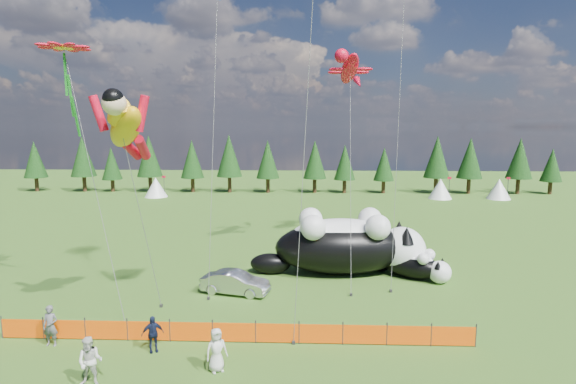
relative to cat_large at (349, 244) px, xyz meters
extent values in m
plane|color=#163D0B|center=(-6.21, -7.25, -2.05)|extent=(160.00, 160.00, 0.00)
cylinder|color=#262626|center=(-17.21, -10.25, -1.50)|extent=(0.06, 0.06, 1.10)
cylinder|color=#262626|center=(-15.21, -10.25, -1.50)|extent=(0.06, 0.06, 1.10)
cylinder|color=#262626|center=(-13.21, -10.25, -1.50)|extent=(0.06, 0.06, 1.10)
cylinder|color=#262626|center=(-11.21, -10.25, -1.50)|extent=(0.06, 0.06, 1.10)
cylinder|color=#262626|center=(-9.21, -10.25, -1.50)|extent=(0.06, 0.06, 1.10)
cylinder|color=#262626|center=(-7.21, -10.25, -1.50)|extent=(0.06, 0.06, 1.10)
cylinder|color=#262626|center=(-5.21, -10.25, -1.50)|extent=(0.06, 0.06, 1.10)
cylinder|color=#262626|center=(-3.21, -10.25, -1.50)|extent=(0.06, 0.06, 1.10)
cylinder|color=#262626|center=(-1.21, -10.25, -1.50)|extent=(0.06, 0.06, 1.10)
cylinder|color=#262626|center=(0.79, -10.25, -1.50)|extent=(0.06, 0.06, 1.10)
cylinder|color=#262626|center=(2.79, -10.25, -1.50)|extent=(0.06, 0.06, 1.10)
cylinder|color=#262626|center=(4.79, -10.25, -1.50)|extent=(0.06, 0.06, 1.10)
cube|color=#FF5305|center=(-16.21, -10.25, -1.55)|extent=(2.00, 0.04, 0.90)
cube|color=#FF5305|center=(-14.21, -10.25, -1.55)|extent=(2.00, 0.04, 0.90)
cube|color=#FF5305|center=(-12.21, -10.25, -1.55)|extent=(2.00, 0.04, 0.90)
cube|color=#FF5305|center=(-10.21, -10.25, -1.55)|extent=(2.00, 0.04, 0.90)
cube|color=#FF5305|center=(-8.21, -10.25, -1.55)|extent=(2.00, 0.04, 0.90)
cube|color=#FF5305|center=(-6.21, -10.25, -1.55)|extent=(2.00, 0.04, 0.90)
cube|color=#FF5305|center=(-4.21, -10.25, -1.55)|extent=(2.00, 0.04, 0.90)
cube|color=#FF5305|center=(-2.21, -10.25, -1.55)|extent=(2.00, 0.04, 0.90)
cube|color=#FF5305|center=(-0.21, -10.25, -1.55)|extent=(2.00, 0.04, 0.90)
cube|color=#FF5305|center=(1.79, -10.25, -1.55)|extent=(2.00, 0.04, 0.90)
cube|color=#FF5305|center=(3.79, -10.25, -1.55)|extent=(2.00, 0.04, 0.90)
ellipsoid|color=black|center=(-0.52, -0.03, -0.26)|extent=(9.16, 4.66, 3.58)
ellipsoid|color=white|center=(-0.52, -0.03, 0.63)|extent=(6.91, 3.35, 2.19)
sphere|color=white|center=(3.65, 0.20, -0.46)|extent=(3.18, 3.18, 3.18)
sphere|color=#D95474|center=(5.00, 0.28, -0.46)|extent=(0.45, 0.45, 0.45)
ellipsoid|color=black|center=(-5.28, -0.29, -1.35)|extent=(2.85, 1.54, 1.39)
cone|color=black|center=(3.70, -0.75, 0.81)|extent=(1.11, 1.11, 1.11)
cone|color=black|center=(3.60, 1.15, 0.81)|extent=(1.11, 1.11, 1.11)
sphere|color=white|center=(1.59, 1.38, 1.43)|extent=(1.67, 1.67, 1.67)
sphere|color=white|center=(1.74, -1.20, 1.43)|extent=(1.67, 1.67, 1.67)
sphere|color=white|center=(-2.57, 1.15, 1.43)|extent=(1.67, 1.67, 1.67)
sphere|color=white|center=(-2.43, -1.43, 1.43)|extent=(1.67, 1.67, 1.67)
ellipsoid|color=black|center=(4.06, -0.73, -1.23)|extent=(4.45, 3.85, 1.63)
ellipsoid|color=white|center=(4.06, -0.73, -0.83)|extent=(3.32, 2.84, 1.00)
sphere|color=white|center=(5.65, -1.79, -1.32)|extent=(1.45, 1.45, 1.45)
sphere|color=#D95474|center=(6.16, -2.13, -1.32)|extent=(0.20, 0.20, 0.20)
ellipsoid|color=black|center=(2.26, 0.48, -1.73)|extent=(1.41, 1.23, 0.63)
cone|color=black|center=(5.40, -2.15, -0.74)|extent=(0.51, 0.51, 0.51)
cone|color=black|center=(5.89, -1.43, -0.74)|extent=(0.51, 0.51, 0.51)
sphere|color=white|center=(5.22, -0.79, -0.46)|extent=(0.76, 0.76, 0.76)
sphere|color=white|center=(4.57, -1.77, -0.46)|extent=(0.76, 0.76, 0.76)
sphere|color=white|center=(3.64, 0.26, -0.46)|extent=(0.76, 0.76, 0.76)
sphere|color=white|center=(2.98, -0.72, -0.46)|extent=(0.76, 0.76, 0.76)
imported|color=silver|center=(-7.11, -4.09, -1.37)|extent=(4.32, 2.35, 1.35)
imported|color=#59585D|center=(-14.50, -10.85, -1.10)|extent=(0.69, 0.46, 1.89)
imported|color=silver|center=(-11.17, -13.93, -1.07)|extent=(1.00, 0.64, 1.96)
imported|color=#131A36|center=(-9.67, -11.22, -1.22)|extent=(1.08, 0.87, 1.65)
imported|color=silver|center=(-6.53, -12.70, -1.14)|extent=(1.06, 0.94, 1.82)
cylinder|color=#595959|center=(-11.32, -7.11, 2.96)|extent=(0.03, 0.03, 9.88)
cube|color=#262626|center=(-10.91, -6.29, -1.97)|extent=(0.15, 0.15, 0.16)
cylinder|color=#595959|center=(0.06, 0.59, 5.14)|extent=(0.03, 0.03, 17.06)
cube|color=#262626|center=(-0.22, -4.23, -1.97)|extent=(0.15, 0.15, 0.16)
cylinder|color=#595959|center=(-13.87, -7.15, 5.10)|extent=(0.03, 0.03, 15.18)
cube|color=#262626|center=(-11.73, -9.15, -1.97)|extent=(0.15, 0.15, 0.16)
cube|color=#18851F|center=(-16.02, -5.15, 9.53)|extent=(0.21, 0.21, 4.51)
cylinder|color=#595959|center=(-8.50, -2.84, 7.10)|extent=(0.03, 0.03, 18.56)
cube|color=#262626|center=(-8.52, -5.12, -1.97)|extent=(0.15, 0.15, 0.16)
cylinder|color=#595959|center=(2.94, -0.71, 10.25)|extent=(0.03, 0.03, 24.98)
cube|color=#262626|center=(2.25, -3.53, -1.97)|extent=(0.15, 0.15, 0.16)
cylinder|color=#595959|center=(-3.03, -10.08, 6.33)|extent=(0.03, 0.03, 16.48)
cube|color=#262626|center=(-3.45, -10.29, -1.97)|extent=(0.15, 0.15, 0.16)
camera|label=1|loc=(-2.96, -29.70, 7.84)|focal=28.00mm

